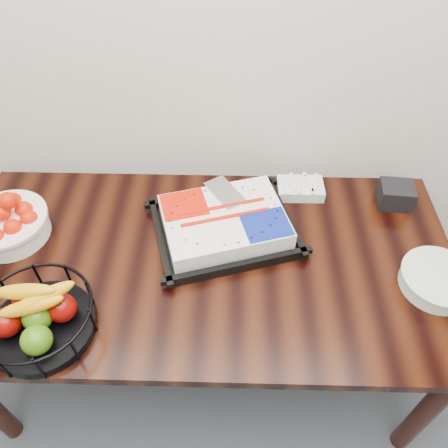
{
  "coord_description": "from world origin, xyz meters",
  "views": [
    {
      "loc": [
        0.1,
        1.04,
        1.98
      ],
      "look_at": [
        0.07,
        2.1,
        0.83
      ],
      "focal_mm": 35.0,
      "sensor_mm": 36.0,
      "label": 1
    }
  ],
  "objects_px": {
    "fruit_basket": "(37,317)",
    "napkin_box": "(395,195)",
    "table": "(205,273)",
    "tangerine_bowl": "(5,220)",
    "cake_tray": "(224,224)",
    "plate_stack": "(437,280)"
  },
  "relations": [
    {
      "from": "cake_tray",
      "to": "napkin_box",
      "type": "xyz_separation_m",
      "value": [
        0.67,
        0.17,
        -0.0
      ]
    },
    {
      "from": "cake_tray",
      "to": "fruit_basket",
      "type": "distance_m",
      "value": 0.69
    },
    {
      "from": "cake_tray",
      "to": "napkin_box",
      "type": "distance_m",
      "value": 0.69
    },
    {
      "from": "table",
      "to": "cake_tray",
      "type": "height_order",
      "value": "cake_tray"
    },
    {
      "from": "tangerine_bowl",
      "to": "napkin_box",
      "type": "height_order",
      "value": "tangerine_bowl"
    },
    {
      "from": "fruit_basket",
      "to": "napkin_box",
      "type": "distance_m",
      "value": 1.36
    },
    {
      "from": "plate_stack",
      "to": "fruit_basket",
      "type": "bearing_deg",
      "value": -171.16
    },
    {
      "from": "table",
      "to": "napkin_box",
      "type": "bearing_deg",
      "value": 22.09
    },
    {
      "from": "table",
      "to": "tangerine_bowl",
      "type": "distance_m",
      "value": 0.75
    },
    {
      "from": "table",
      "to": "plate_stack",
      "type": "distance_m",
      "value": 0.8
    },
    {
      "from": "fruit_basket",
      "to": "table",
      "type": "bearing_deg",
      "value": 31.31
    },
    {
      "from": "table",
      "to": "napkin_box",
      "type": "height_order",
      "value": "napkin_box"
    },
    {
      "from": "table",
      "to": "tangerine_bowl",
      "type": "bearing_deg",
      "value": 172.48
    },
    {
      "from": "cake_tray",
      "to": "plate_stack",
      "type": "bearing_deg",
      "value": -17.17
    },
    {
      "from": "cake_tray",
      "to": "fruit_basket",
      "type": "height_order",
      "value": "fruit_basket"
    },
    {
      "from": "plate_stack",
      "to": "napkin_box",
      "type": "xyz_separation_m",
      "value": [
        -0.05,
        0.4,
        0.02
      ]
    },
    {
      "from": "tangerine_bowl",
      "to": "napkin_box",
      "type": "xyz_separation_m",
      "value": [
        1.46,
        0.2,
        -0.04
      ]
    },
    {
      "from": "table",
      "to": "fruit_basket",
      "type": "relative_size",
      "value": 5.19
    },
    {
      "from": "plate_stack",
      "to": "table",
      "type": "bearing_deg",
      "value": 173.01
    },
    {
      "from": "table",
      "to": "tangerine_bowl",
      "type": "relative_size",
      "value": 6.07
    },
    {
      "from": "cake_tray",
      "to": "napkin_box",
      "type": "bearing_deg",
      "value": 14.59
    },
    {
      "from": "cake_tray",
      "to": "plate_stack",
      "type": "height_order",
      "value": "cake_tray"
    }
  ]
}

